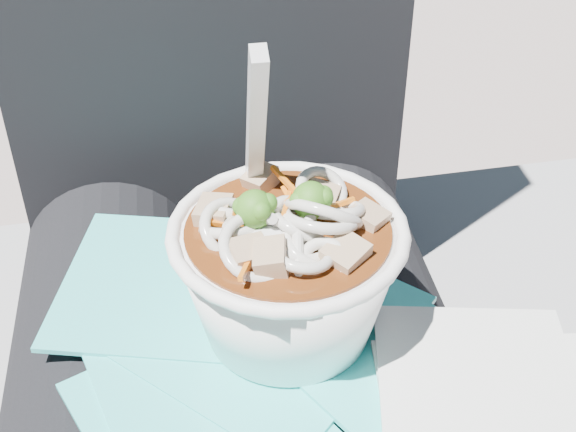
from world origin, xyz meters
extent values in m
cylinder|color=black|center=(0.10, 0.00, 0.54)|extent=(0.15, 0.48, 0.15)
cube|color=#2CB9B6|center=(-0.03, 0.07, 0.62)|extent=(0.19, 0.19, 0.00)
cube|color=#2CB9B6|center=(-0.03, -0.05, 0.62)|extent=(0.18, 0.19, 0.00)
cube|color=#2CB9B6|center=(-0.02, 0.01, 0.63)|extent=(0.20, 0.19, 0.00)
cube|color=#2CB9B6|center=(0.01, 0.03, 0.63)|extent=(0.26, 0.26, 0.00)
cube|color=#2CB9B6|center=(-0.05, 0.08, 0.63)|extent=(0.19, 0.18, 0.00)
cube|color=#2CB9B6|center=(0.11, -0.05, 0.63)|extent=(0.17, 0.17, 0.00)
cube|color=silver|center=(0.15, -0.09, 0.64)|extent=(0.15, 0.15, 0.00)
cube|color=silver|center=(0.14, -0.05, 0.64)|extent=(0.15, 0.15, 0.00)
torus|color=white|center=(0.03, 0.02, 0.72)|extent=(0.15, 0.15, 0.01)
cylinder|color=#461F0A|center=(0.03, 0.02, 0.71)|extent=(0.13, 0.13, 0.01)
torus|color=beige|center=(0.04, 0.00, 0.72)|extent=(0.05, 0.05, 0.03)
torus|color=beige|center=(0.05, 0.01, 0.73)|extent=(0.06, 0.06, 0.03)
torus|color=beige|center=(0.05, -0.02, 0.72)|extent=(0.05, 0.04, 0.03)
torus|color=beige|center=(0.04, -0.01, 0.72)|extent=(0.05, 0.05, 0.02)
torus|color=beige|center=(0.04, 0.01, 0.72)|extent=(0.04, 0.04, 0.03)
torus|color=beige|center=(0.00, 0.04, 0.72)|extent=(0.04, 0.04, 0.03)
torus|color=beige|center=(0.00, 0.02, 0.72)|extent=(0.06, 0.05, 0.03)
torus|color=beige|center=(0.04, 0.02, 0.72)|extent=(0.05, 0.04, 0.04)
torus|color=beige|center=(0.03, 0.02, 0.72)|extent=(0.04, 0.04, 0.02)
torus|color=beige|center=(0.03, 0.01, 0.72)|extent=(0.05, 0.05, 0.02)
torus|color=beige|center=(0.00, 0.02, 0.72)|extent=(0.06, 0.05, 0.04)
torus|color=beige|center=(0.01, -0.01, 0.72)|extent=(0.05, 0.05, 0.03)
torus|color=beige|center=(0.04, 0.00, 0.72)|extent=(0.06, 0.06, 0.02)
torus|color=beige|center=(0.06, 0.02, 0.72)|extent=(0.06, 0.05, 0.03)
torus|color=beige|center=(0.06, 0.02, 0.73)|extent=(0.07, 0.05, 0.05)
torus|color=beige|center=(0.06, 0.04, 0.73)|extent=(0.04, 0.04, 0.03)
torus|color=beige|center=(0.03, 0.02, 0.72)|extent=(0.05, 0.07, 0.05)
cylinder|color=beige|center=(0.02, 0.02, 0.72)|extent=(0.01, 0.04, 0.03)
cylinder|color=beige|center=(0.03, -0.01, 0.72)|extent=(0.01, 0.04, 0.02)
cylinder|color=beige|center=(0.00, 0.02, 0.72)|extent=(0.01, 0.03, 0.02)
cylinder|color=#699347|center=(0.05, 0.02, 0.72)|extent=(0.01, 0.01, 0.01)
sphere|color=#255E15|center=(0.05, 0.02, 0.74)|extent=(0.02, 0.02, 0.02)
sphere|color=#255E15|center=(0.05, 0.03, 0.74)|extent=(0.01, 0.01, 0.01)
sphere|color=#255E15|center=(0.04, 0.02, 0.74)|extent=(0.01, 0.01, 0.01)
sphere|color=#255E15|center=(0.06, 0.02, 0.74)|extent=(0.01, 0.01, 0.01)
sphere|color=#255E15|center=(0.06, 0.02, 0.74)|extent=(0.01, 0.01, 0.01)
cylinder|color=#699347|center=(0.01, 0.02, 0.72)|extent=(0.01, 0.01, 0.01)
sphere|color=#255E15|center=(0.01, 0.02, 0.74)|extent=(0.02, 0.02, 0.02)
sphere|color=#255E15|center=(0.01, 0.02, 0.74)|extent=(0.01, 0.01, 0.01)
sphere|color=#255E15|center=(0.02, 0.01, 0.74)|extent=(0.01, 0.01, 0.01)
sphere|color=#255E15|center=(0.02, 0.01, 0.74)|extent=(0.01, 0.01, 0.01)
sphere|color=#255E15|center=(0.02, 0.02, 0.74)|extent=(0.01, 0.01, 0.01)
cube|color=orange|center=(0.06, 0.03, 0.72)|extent=(0.04, 0.01, 0.01)
cube|color=orange|center=(0.04, 0.03, 0.72)|extent=(0.01, 0.04, 0.01)
cube|color=orange|center=(0.00, -0.02, 0.72)|extent=(0.02, 0.04, 0.01)
cube|color=orange|center=(0.00, 0.02, 0.72)|extent=(0.04, 0.01, 0.01)
cube|color=orange|center=(0.04, 0.05, 0.73)|extent=(0.02, 0.04, 0.01)
cube|color=orange|center=(0.02, 0.02, 0.73)|extent=(0.04, 0.01, 0.02)
cube|color=orange|center=(0.04, 0.03, 0.73)|extent=(0.01, 0.04, 0.01)
cube|color=#9A7557|center=(0.08, 0.02, 0.72)|extent=(0.03, 0.03, 0.02)
cube|color=#9A7557|center=(0.06, 0.04, 0.72)|extent=(0.03, 0.03, 0.02)
cube|color=#9A7557|center=(0.02, 0.07, 0.72)|extent=(0.03, 0.03, 0.02)
cube|color=#9A7557|center=(-0.01, 0.04, 0.72)|extent=(0.03, 0.03, 0.01)
cube|color=#9A7557|center=(0.01, -0.01, 0.72)|extent=(0.03, 0.03, 0.02)
cube|color=#9A7557|center=(0.02, -0.02, 0.72)|extent=(0.02, 0.03, 0.02)
cube|color=#9A7557|center=(0.06, -0.01, 0.72)|extent=(0.03, 0.03, 0.02)
ellipsoid|color=silver|center=(0.02, 0.01, 0.72)|extent=(0.03, 0.04, 0.01)
cube|color=silver|center=(0.02, 0.05, 0.77)|extent=(0.01, 0.06, 0.13)
camera|label=1|loc=(-0.03, -0.37, 1.02)|focal=50.00mm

